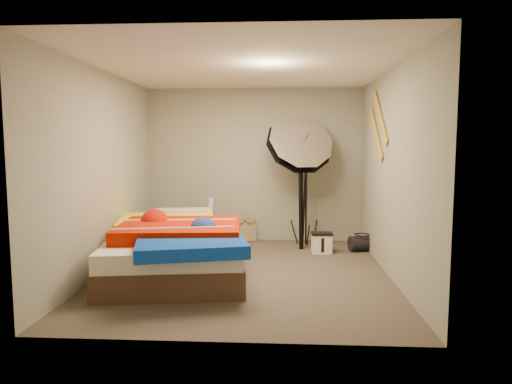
# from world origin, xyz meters

# --- Properties ---
(floor) EXTENTS (4.00, 4.00, 0.00)m
(floor) POSITION_xyz_m (0.00, 0.00, 0.00)
(floor) COLOR #4E473C
(floor) RESTS_ON ground
(ceiling) EXTENTS (4.00, 4.00, 0.00)m
(ceiling) POSITION_xyz_m (0.00, 0.00, 2.50)
(ceiling) COLOR silver
(ceiling) RESTS_ON wall_back
(wall_back) EXTENTS (3.50, 0.00, 3.50)m
(wall_back) POSITION_xyz_m (0.00, 2.00, 1.25)
(wall_back) COLOR #97998A
(wall_back) RESTS_ON floor
(wall_front) EXTENTS (3.50, 0.00, 3.50)m
(wall_front) POSITION_xyz_m (0.00, -2.00, 1.25)
(wall_front) COLOR #97998A
(wall_front) RESTS_ON floor
(wall_left) EXTENTS (0.00, 4.00, 4.00)m
(wall_left) POSITION_xyz_m (-1.75, 0.00, 1.25)
(wall_left) COLOR #97998A
(wall_left) RESTS_ON floor
(wall_right) EXTENTS (0.00, 4.00, 4.00)m
(wall_right) POSITION_xyz_m (1.75, 0.00, 1.25)
(wall_right) COLOR #97998A
(wall_right) RESTS_ON floor
(tote_bag) EXTENTS (0.37, 0.20, 0.36)m
(tote_bag) POSITION_xyz_m (-0.15, 1.90, 0.18)
(tote_bag) COLOR tan
(tote_bag) RESTS_ON floor
(wrapping_roll) EXTENTS (0.12, 0.23, 0.76)m
(wrapping_roll) POSITION_xyz_m (-0.68, 1.49, 0.38)
(wrapping_roll) COLOR #6297D0
(wrapping_roll) RESTS_ON floor
(camera_case) EXTENTS (0.29, 0.22, 0.28)m
(camera_case) POSITION_xyz_m (1.04, 1.11, 0.14)
(camera_case) COLOR white
(camera_case) RESTS_ON floor
(duffel_bag) EXTENTS (0.42, 0.30, 0.23)m
(duffel_bag) POSITION_xyz_m (1.65, 1.27, 0.11)
(duffel_bag) COLOR black
(duffel_bag) RESTS_ON floor
(wall_stripe_upper) EXTENTS (0.02, 0.91, 0.78)m
(wall_stripe_upper) POSITION_xyz_m (1.73, 0.60, 1.95)
(wall_stripe_upper) COLOR gold
(wall_stripe_upper) RESTS_ON wall_right
(wall_stripe_lower) EXTENTS (0.02, 0.91, 0.78)m
(wall_stripe_lower) POSITION_xyz_m (1.73, 0.85, 1.75)
(wall_stripe_lower) COLOR gold
(wall_stripe_lower) RESTS_ON wall_right
(bed) EXTENTS (1.95, 2.60, 0.66)m
(bed) POSITION_xyz_m (-0.84, -0.04, 0.33)
(bed) COLOR #4D3324
(bed) RESTS_ON floor
(photo_umbrella) EXTENTS (1.18, 0.97, 2.18)m
(photo_umbrella) POSITION_xyz_m (0.70, 1.56, 1.57)
(photo_umbrella) COLOR black
(photo_umbrella) RESTS_ON floor
(camera_tripod) EXTENTS (0.08, 0.08, 1.40)m
(camera_tripod) POSITION_xyz_m (0.75, 1.35, 0.80)
(camera_tripod) COLOR black
(camera_tripod) RESTS_ON floor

